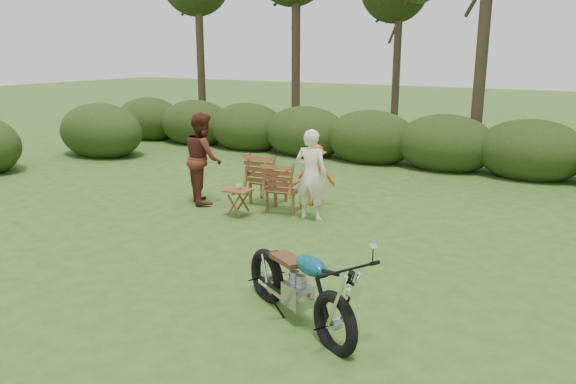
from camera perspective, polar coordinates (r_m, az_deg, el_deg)
The scene contains 10 objects.
ground at distance 6.86m, azimuth -4.59°, elevation -11.32°, with size 80.00×80.00×0.00m, color #294D19.
tree_line at distance 15.14m, azimuth 19.20°, elevation 16.81°, with size 22.52×11.62×8.14m.
motorcycle at distance 6.47m, azimuth 0.98°, elevation -12.97°, with size 1.98×0.75×1.13m, color #0A768E, non-canonical shape.
lawn_chair_right at distance 10.56m, azimuth -0.38°, elevation -1.95°, with size 0.65×0.65×0.95m, color brown, non-canonical shape.
lawn_chair_left at distance 11.14m, azimuth -2.00°, elevation -1.09°, with size 0.69×0.69×1.01m, color brown, non-canonical shape.
side_table at distance 10.21m, azimuth -5.06°, elevation -1.11°, with size 0.49×0.41×0.50m, color brown, non-canonical shape.
cup at distance 10.18m, azimuth -5.03°, elevation 0.57°, with size 0.12×0.12×0.09m, color beige.
adult_a at distance 10.07m, azimuth 2.32°, elevation -2.78°, with size 0.59×0.39×1.63m, color #F3E7C8.
adult_b at distance 11.31m, azimuth -8.46°, elevation -1.00°, with size 0.87×0.67×1.78m, color #512117.
child at distance 10.98m, azimuth 2.70°, elevation -1.33°, with size 0.77×0.45×1.20m, color #B95611.
Camera 1 is at (3.55, -5.07, 2.97)m, focal length 35.00 mm.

